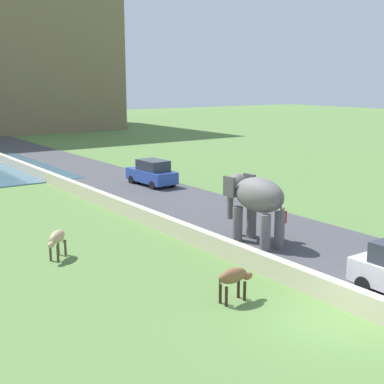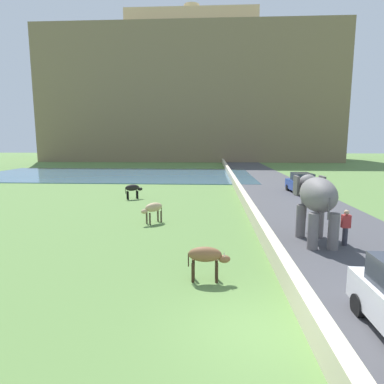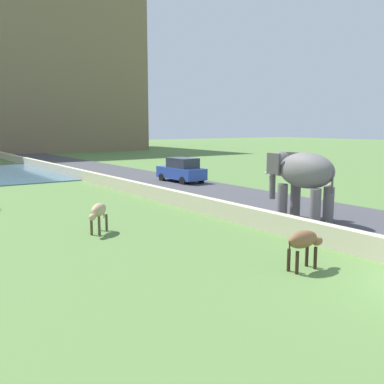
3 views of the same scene
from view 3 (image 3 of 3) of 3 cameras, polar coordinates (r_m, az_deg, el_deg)
name	(u,v)px [view 3 (image 3 of 3)]	position (r m, az deg, el deg)	size (l,w,h in m)	color
road_surface	(172,186)	(30.12, -2.60, 0.83)	(7.00, 120.00, 0.06)	#424247
barrier_wall	(136,188)	(26.48, -7.25, 0.48)	(0.40, 110.00, 0.77)	beige
elephant	(302,175)	(19.13, 14.00, 2.18)	(1.45, 3.47, 2.99)	slate
person_beside_elephant	(328,201)	(19.85, 17.22, -1.12)	(0.36, 0.22, 1.63)	#33333D
car_blue	(182,170)	(31.87, -1.37, 2.84)	(1.93, 4.07, 1.80)	#2D4CA8
cow_tan	(98,212)	(17.18, -12.04, -2.51)	(1.21, 1.23, 1.15)	tan
cow_brown	(304,241)	(12.96, 14.29, -6.20)	(1.39, 0.45, 1.15)	brown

